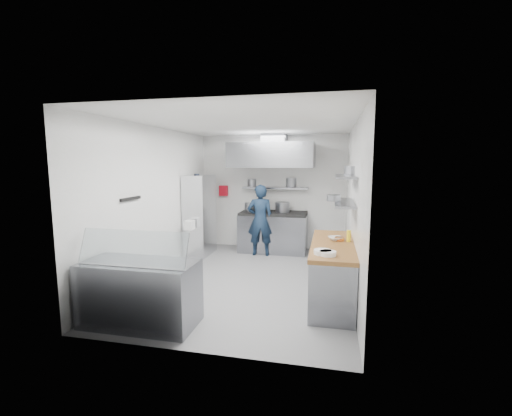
% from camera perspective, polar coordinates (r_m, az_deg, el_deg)
% --- Properties ---
extents(floor, '(5.00, 5.00, 0.00)m').
position_cam_1_polar(floor, '(6.43, -1.16, -11.81)').
color(floor, slate).
rests_on(floor, ground).
extents(ceiling, '(5.00, 5.00, 0.00)m').
position_cam_1_polar(ceiling, '(6.10, -1.24, 13.83)').
color(ceiling, silver).
rests_on(ceiling, wall_back).
extents(wall_back, '(3.60, 2.80, 0.02)m').
position_cam_1_polar(wall_back, '(8.55, 2.72, 2.65)').
color(wall_back, white).
rests_on(wall_back, floor).
extents(wall_front, '(3.60, 2.80, 0.02)m').
position_cam_1_polar(wall_front, '(3.75, -10.16, -3.87)').
color(wall_front, white).
rests_on(wall_front, floor).
extents(wall_left, '(2.80, 5.00, 0.02)m').
position_cam_1_polar(wall_left, '(6.76, -16.21, 1.03)').
color(wall_left, white).
rests_on(wall_left, floor).
extents(wall_right, '(2.80, 5.00, 0.02)m').
position_cam_1_polar(wall_right, '(5.96, 15.89, 0.19)').
color(wall_right, white).
rests_on(wall_right, floor).
extents(gas_range, '(1.60, 0.80, 0.90)m').
position_cam_1_polar(gas_range, '(8.28, 2.90, -4.16)').
color(gas_range, gray).
rests_on(gas_range, floor).
extents(cooktop, '(1.57, 0.78, 0.06)m').
position_cam_1_polar(cooktop, '(8.19, 2.92, -0.88)').
color(cooktop, black).
rests_on(cooktop, gas_range).
extents(stock_pot_left, '(0.26, 0.26, 0.20)m').
position_cam_1_polar(stock_pot_left, '(8.37, -1.01, 0.21)').
color(stock_pot_left, slate).
rests_on(stock_pot_left, cooktop).
extents(stock_pot_mid, '(0.34, 0.34, 0.24)m').
position_cam_1_polar(stock_pot_mid, '(8.19, 4.43, 0.17)').
color(stock_pot_mid, slate).
rests_on(stock_pot_mid, cooktop).
extents(over_range_shelf, '(1.60, 0.30, 0.04)m').
position_cam_1_polar(over_range_shelf, '(8.37, 3.22, 3.36)').
color(over_range_shelf, gray).
rests_on(over_range_shelf, wall_back).
extents(shelf_pot_a, '(0.23, 0.23, 0.18)m').
position_cam_1_polar(shelf_pot_a, '(8.66, -0.66, 4.25)').
color(shelf_pot_a, slate).
rests_on(shelf_pot_a, over_range_shelf).
extents(shelf_pot_b, '(0.30, 0.30, 0.22)m').
position_cam_1_polar(shelf_pot_b, '(8.54, 5.95, 4.29)').
color(shelf_pot_b, slate).
rests_on(shelf_pot_b, over_range_shelf).
extents(extractor_hood, '(1.90, 1.15, 0.55)m').
position_cam_1_polar(extractor_hood, '(7.93, 2.78, 8.77)').
color(extractor_hood, gray).
rests_on(extractor_hood, wall_back).
extents(hood_duct, '(0.55, 0.55, 0.24)m').
position_cam_1_polar(hood_duct, '(8.17, 3.06, 11.40)').
color(hood_duct, slate).
rests_on(hood_duct, extractor_hood).
extents(red_firebox, '(0.22, 0.10, 0.26)m').
position_cam_1_polar(red_firebox, '(8.78, -5.42, 2.89)').
color(red_firebox, '#B50E1E').
rests_on(red_firebox, wall_back).
extents(chef, '(0.64, 0.46, 1.64)m').
position_cam_1_polar(chef, '(7.86, 0.71, -2.04)').
color(chef, '#112035').
rests_on(chef, floor).
extents(wire_rack, '(0.50, 0.90, 1.85)m').
position_cam_1_polar(wire_rack, '(8.04, -9.35, -1.17)').
color(wire_rack, silver).
rests_on(wire_rack, floor).
extents(rack_bin_a, '(0.18, 0.22, 0.20)m').
position_cam_1_polar(rack_bin_a, '(7.51, -11.04, -2.80)').
color(rack_bin_a, white).
rests_on(rack_bin_a, wire_rack).
extents(rack_bin_b, '(0.15, 0.20, 0.17)m').
position_cam_1_polar(rack_bin_b, '(7.99, -9.41, 1.49)').
color(rack_bin_b, yellow).
rests_on(rack_bin_b, wire_rack).
extents(rack_jar, '(0.12, 0.12, 0.18)m').
position_cam_1_polar(rack_jar, '(7.70, -9.85, 4.98)').
color(rack_jar, black).
rests_on(rack_jar, wire_rack).
extents(knife_strip, '(0.04, 0.55, 0.05)m').
position_cam_1_polar(knife_strip, '(5.96, -20.17, 1.47)').
color(knife_strip, black).
rests_on(knife_strip, wall_left).
extents(prep_counter_base, '(0.62, 2.00, 0.84)m').
position_cam_1_polar(prep_counter_base, '(5.57, 12.55, -10.55)').
color(prep_counter_base, gray).
rests_on(prep_counter_base, floor).
extents(prep_counter_top, '(0.65, 2.04, 0.06)m').
position_cam_1_polar(prep_counter_top, '(5.45, 12.69, -6.05)').
color(prep_counter_top, brown).
rests_on(prep_counter_top, prep_counter_base).
extents(plate_stack_a, '(0.22, 0.22, 0.06)m').
position_cam_1_polar(plate_stack_a, '(4.72, 11.89, -7.41)').
color(plate_stack_a, white).
rests_on(plate_stack_a, prep_counter_top).
extents(plate_stack_b, '(0.24, 0.24, 0.06)m').
position_cam_1_polar(plate_stack_b, '(4.78, 11.05, -7.20)').
color(plate_stack_b, white).
rests_on(plate_stack_b, prep_counter_top).
extents(copper_pan, '(0.15, 0.15, 0.06)m').
position_cam_1_polar(copper_pan, '(5.63, 13.71, -5.02)').
color(copper_pan, '#C87338').
rests_on(copper_pan, prep_counter_top).
extents(squeeze_bottle, '(0.06, 0.06, 0.18)m').
position_cam_1_polar(squeeze_bottle, '(5.59, 15.20, -4.51)').
color(squeeze_bottle, yellow).
rests_on(squeeze_bottle, prep_counter_top).
extents(mixing_bowl, '(0.29, 0.29, 0.06)m').
position_cam_1_polar(mixing_bowl, '(5.64, 13.12, -4.98)').
color(mixing_bowl, white).
rests_on(mixing_bowl, prep_counter_top).
extents(wall_shelf_lower, '(0.30, 1.30, 0.04)m').
position_cam_1_polar(wall_shelf_lower, '(5.64, 14.49, 0.86)').
color(wall_shelf_lower, gray).
rests_on(wall_shelf_lower, wall_right).
extents(wall_shelf_upper, '(0.30, 1.30, 0.04)m').
position_cam_1_polar(wall_shelf_upper, '(5.61, 14.63, 5.13)').
color(wall_shelf_upper, gray).
rests_on(wall_shelf_upper, wall_right).
extents(shelf_pot_c, '(0.22, 0.22, 0.10)m').
position_cam_1_polar(shelf_pot_c, '(5.67, 12.82, 1.66)').
color(shelf_pot_c, slate).
rests_on(shelf_pot_c, wall_shelf_lower).
extents(shelf_pot_d, '(0.28, 0.28, 0.14)m').
position_cam_1_polar(shelf_pot_d, '(6.02, 15.81, 6.10)').
color(shelf_pot_d, slate).
rests_on(shelf_pot_d, wall_shelf_upper).
extents(display_case, '(1.50, 0.70, 0.85)m').
position_cam_1_polar(display_case, '(4.90, -18.74, -13.30)').
color(display_case, gray).
rests_on(display_case, floor).
extents(display_glass, '(1.47, 0.19, 0.42)m').
position_cam_1_polar(display_glass, '(4.61, -19.86, -6.26)').
color(display_glass, silver).
rests_on(display_glass, display_case).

